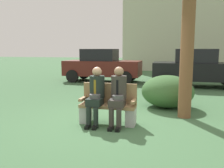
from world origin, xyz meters
name	(u,v)px	position (x,y,z in m)	size (l,w,h in m)	color
ground_plane	(104,123)	(0.00, 0.00, 0.00)	(80.00, 80.00, 0.00)	#416942
park_bench	(108,106)	(0.11, 0.01, 0.39)	(1.25, 0.44, 0.90)	#99754C
seated_man_left	(96,93)	(-0.14, -0.11, 0.71)	(0.34, 0.72, 1.28)	#1E2823
seated_man_right	(118,93)	(0.36, -0.11, 0.72)	(0.34, 0.72, 1.29)	#38332D
shrub_near_bench	(168,91)	(1.41, 1.85, 0.47)	(1.49, 1.37, 0.93)	#385F30
parked_car_near	(102,65)	(-1.94, 6.77, 0.84)	(3.94, 1.79, 1.68)	#591E19
parked_car_far	(197,68)	(2.65, 6.02, 0.84)	(3.91, 1.72, 1.68)	black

